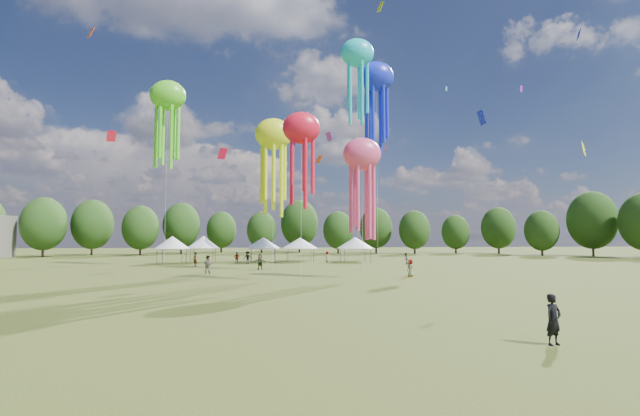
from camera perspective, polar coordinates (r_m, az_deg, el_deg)
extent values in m
plane|color=#384416|center=(17.67, 5.35, -16.58)|extent=(300.00, 300.00, 0.00)
imported|color=black|center=(19.13, 27.31, -12.36)|extent=(0.78, 0.64, 1.86)
imported|color=gray|center=(50.69, -13.98, -6.92)|extent=(1.10, 0.96, 1.92)
imported|color=gray|center=(70.62, 0.91, -6.16)|extent=(0.70, 0.93, 1.71)
imported|color=gray|center=(66.51, 10.74, -6.28)|extent=(0.90, 0.99, 1.64)
imported|color=gray|center=(67.56, -9.09, -6.17)|extent=(1.24, 0.79, 1.83)
imported|color=gray|center=(68.22, -10.44, -6.20)|extent=(0.99, 0.43, 1.66)
imported|color=gray|center=(55.53, -7.56, -6.74)|extent=(1.81, 1.11, 1.86)
imported|color=gray|center=(62.98, -15.44, -6.26)|extent=(0.53, 0.73, 1.87)
imported|color=gray|center=(46.12, 11.32, -7.42)|extent=(0.77, 0.96, 1.72)
cylinder|color=#47474C|center=(68.68, -19.84, -5.84)|extent=(0.08, 0.08, 2.13)
cylinder|color=#47474C|center=(72.06, -19.22, -5.74)|extent=(0.08, 0.08, 2.13)
cylinder|color=#47474C|center=(67.98, -16.98, -5.92)|extent=(0.08, 0.08, 2.13)
cylinder|color=#47474C|center=(71.40, -16.48, -5.81)|extent=(0.08, 0.08, 2.13)
cube|color=white|center=(69.97, -18.11, -4.91)|extent=(3.87, 3.87, 0.10)
cone|color=white|center=(69.95, -18.10, -4.13)|extent=(5.04, 5.04, 1.83)
cylinder|color=#47474C|center=(69.97, -16.02, -5.86)|extent=(0.08, 0.08, 2.15)
cylinder|color=#47474C|center=(73.21, -15.60, -5.76)|extent=(0.08, 0.08, 2.15)
cylinder|color=#47474C|center=(69.52, -13.33, -5.92)|extent=(0.08, 0.08, 2.15)
cylinder|color=#47474C|center=(72.78, -13.03, -5.81)|extent=(0.08, 0.08, 2.15)
cube|color=white|center=(71.32, -14.48, -4.93)|extent=(3.68, 3.68, 0.10)
cone|color=white|center=(71.30, -14.47, -4.15)|extent=(4.79, 4.79, 1.84)
cylinder|color=#47474C|center=(70.65, -8.70, -5.98)|extent=(0.08, 0.08, 2.04)
cylinder|color=#47474C|center=(74.37, -8.60, -5.86)|extent=(0.08, 0.08, 2.04)
cylinder|color=#47474C|center=(70.63, -5.66, -6.00)|extent=(0.08, 0.08, 2.04)
cylinder|color=#47474C|center=(74.35, -5.72, -5.88)|extent=(0.08, 0.08, 2.04)
cube|color=white|center=(72.44, -7.16, -5.08)|extent=(4.12, 4.12, 0.10)
cone|color=white|center=(72.42, -7.16, -4.35)|extent=(5.36, 5.36, 1.75)
cylinder|color=#47474C|center=(71.46, -4.03, -6.00)|extent=(0.08, 0.08, 2.01)
cylinder|color=#47474C|center=(75.47, -4.17, -5.87)|extent=(0.08, 0.08, 2.01)
cylinder|color=#47474C|center=(71.77, -0.81, -6.00)|extent=(0.08, 0.08, 2.01)
cylinder|color=#47474C|center=(75.76, -1.12, -5.87)|extent=(0.08, 0.08, 2.01)
cube|color=white|center=(73.55, -2.53, -5.12)|extent=(4.42, 4.42, 0.10)
cone|color=white|center=(73.54, -2.53, -4.41)|extent=(5.74, 5.74, 1.72)
cylinder|color=#47474C|center=(69.50, 3.12, -6.05)|extent=(0.08, 0.08, 2.05)
cylinder|color=#47474C|center=(73.49, 2.58, -5.92)|extent=(0.08, 0.08, 2.05)
cylinder|color=#47474C|center=(70.31, 6.39, -6.01)|extent=(0.08, 0.08, 2.05)
cylinder|color=#47474C|center=(74.25, 5.68, -5.88)|extent=(0.08, 0.08, 2.05)
cube|color=white|center=(71.82, 4.44, -5.11)|extent=(4.45, 4.45, 0.10)
cone|color=white|center=(71.81, 4.43, -4.37)|extent=(5.78, 5.78, 1.76)
ellipsoid|color=#E2F819|center=(55.46, -5.85, 9.24)|extent=(4.46, 3.12, 3.79)
cylinder|color=beige|center=(54.23, -5.91, 0.81)|extent=(0.03, 0.03, 16.30)
ellipsoid|color=#1AC7DF|center=(63.49, 4.71, 18.88)|extent=(4.43, 3.10, 3.76)
cylinder|color=beige|center=(59.54, 4.78, 6.21)|extent=(0.03, 0.03, 28.26)
ellipsoid|color=#EF467E|center=(44.19, 5.31, 6.78)|extent=(3.72, 2.61, 3.17)
cylinder|color=beige|center=(43.51, 5.36, -0.98)|extent=(0.03, 0.03, 11.94)
ellipsoid|color=#59E125|center=(67.20, -18.59, 13.28)|extent=(4.87, 3.41, 4.14)
cylinder|color=beige|center=(64.81, -18.80, 3.37)|extent=(0.03, 0.03, 23.29)
ellipsoid|color=red|center=(41.25, -2.36, 10.03)|extent=(3.40, 2.38, 2.89)
cylinder|color=beige|center=(40.19, -2.38, 0.49)|extent=(0.03, 0.03, 13.71)
ellipsoid|color=#1926E3|center=(65.53, 7.12, 16.08)|extent=(4.84, 3.39, 4.11)
cylinder|color=beige|center=(62.36, 7.21, 4.74)|extent=(0.03, 0.03, 26.04)
cube|color=#1926E3|center=(82.81, -3.18, 8.33)|extent=(0.97, 1.75, 1.99)
cube|color=#1AC7DF|center=(84.42, 15.61, 14.26)|extent=(0.55, 0.49, 0.84)
cube|color=purple|center=(57.30, 1.15, 8.98)|extent=(0.91, 0.90, 1.13)
cube|color=#59E125|center=(83.66, -5.68, 22.29)|extent=(0.59, 0.95, 1.17)
cube|color=#1926E3|center=(62.92, 29.78, 18.45)|extent=(0.71, 0.99, 1.33)
cube|color=red|center=(88.74, -12.16, 6.71)|extent=(2.04, 1.24, 2.39)
cube|color=#FF4F0F|center=(55.89, -26.86, 19.09)|extent=(0.96, 0.77, 1.25)
cube|color=#E2F819|center=(79.68, 7.59, 23.78)|extent=(0.82, 1.69, 1.99)
cube|color=#1926E3|center=(75.15, 19.66, 10.67)|extent=(0.81, 1.73, 2.15)
cube|color=#EF467E|center=(91.51, 8.24, 7.46)|extent=(0.62, 1.20, 1.38)
cube|color=purple|center=(61.60, 23.98, 13.54)|extent=(0.51, 0.44, 0.76)
cube|color=red|center=(79.13, -24.77, 8.21)|extent=(1.48, 1.65, 1.76)
cube|color=#FF4F0F|center=(68.72, -0.12, 6.16)|extent=(1.12, 1.01, 1.31)
cube|color=#E2F819|center=(65.66, 30.23, 6.45)|extent=(1.11, 1.35, 1.95)
cylinder|color=#38281C|center=(104.57, -31.50, -4.35)|extent=(0.44, 0.44, 3.36)
ellipsoid|color=#224015|center=(104.58, -31.41, -1.70)|extent=(8.40, 8.40, 10.51)
cylinder|color=#38281C|center=(108.87, -26.77, -4.43)|extent=(0.44, 0.44, 3.41)
ellipsoid|color=#224015|center=(108.88, -26.70, -1.85)|extent=(8.53, 8.53, 10.66)
cylinder|color=#38281C|center=(105.41, -21.69, -4.70)|extent=(0.44, 0.44, 3.07)
ellipsoid|color=#224015|center=(105.40, -21.63, -2.30)|extent=(7.66, 7.66, 9.58)
cylinder|color=#38281C|center=(111.99, -17.07, -4.62)|extent=(0.44, 0.44, 3.43)
ellipsoid|color=#224015|center=(112.00, -17.02, -2.10)|extent=(8.58, 8.58, 10.73)
cylinder|color=#38281C|center=(116.37, -12.32, -4.78)|extent=(0.44, 0.44, 2.95)
ellipsoid|color=#224015|center=(116.35, -12.29, -2.69)|extent=(7.37, 7.37, 9.21)
cylinder|color=#38281C|center=(111.94, -7.36, -4.89)|extent=(0.44, 0.44, 2.89)
ellipsoid|color=#224015|center=(111.92, -7.34, -2.76)|extent=(7.23, 7.23, 9.04)
cylinder|color=#38281C|center=(116.66, -2.60, -4.63)|extent=(0.44, 0.44, 3.84)
ellipsoid|color=#224015|center=(116.69, -2.59, -1.92)|extent=(9.60, 9.60, 11.99)
cylinder|color=#38281C|center=(106.64, 2.29, -5.00)|extent=(0.44, 0.44, 2.84)
ellipsoid|color=#224015|center=(106.62, 2.29, -2.80)|extent=(7.11, 7.11, 8.89)
cylinder|color=#38281C|center=(111.12, 7.07, -4.83)|extent=(0.44, 0.44, 3.16)
ellipsoid|color=#224015|center=(111.11, 7.05, -2.49)|extent=(7.91, 7.91, 9.88)
cylinder|color=#38281C|center=(107.76, 11.83, -4.90)|extent=(0.44, 0.44, 2.88)
ellipsoid|color=#224015|center=(107.74, 11.80, -2.69)|extent=(7.21, 7.21, 9.01)
cylinder|color=#38281C|center=(113.47, 16.72, -4.82)|extent=(0.44, 0.44, 2.63)
ellipsoid|color=#224015|center=(113.44, 16.68, -2.91)|extent=(6.57, 6.57, 8.22)
cylinder|color=#38281C|center=(114.23, 21.58, -4.58)|extent=(0.44, 0.44, 3.13)
ellipsoid|color=#224015|center=(114.22, 21.52, -2.33)|extent=(7.81, 7.81, 9.77)
cylinder|color=#38281C|center=(105.55, 26.16, -4.68)|extent=(0.44, 0.44, 2.72)
ellipsoid|color=#224015|center=(105.53, 26.10, -2.55)|extent=(6.80, 6.80, 8.50)
cylinder|color=#38281C|center=(108.58, 31.13, -4.20)|extent=(0.44, 0.44, 3.81)
ellipsoid|color=#224015|center=(108.61, 31.03, -1.31)|extent=(9.52, 9.52, 11.90)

